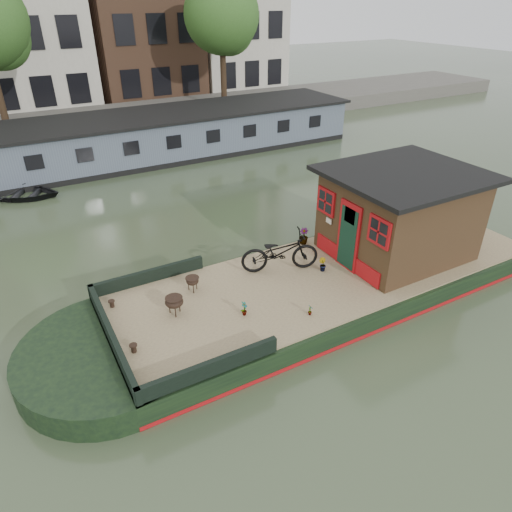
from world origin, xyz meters
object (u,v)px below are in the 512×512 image
potted_plant_a (244,309)px  cabin (400,213)px  bicycle (280,252)px  brazier_rear (193,284)px  brazier_front (175,306)px  dinghy (21,190)px

potted_plant_a → cabin: bearing=6.0°
bicycle → brazier_rear: bearing=104.8°
cabin → brazier_front: (-6.57, 0.30, -1.00)m
potted_plant_a → brazier_rear: bearing=113.2°
bicycle → potted_plant_a: size_ratio=5.55×
cabin → brazier_rear: size_ratio=10.16×
bicycle → cabin: bearing=-83.5°
bicycle → potted_plant_a: 2.25m
cabin → brazier_front: size_ratio=8.71×
cabin → bicycle: size_ratio=1.92×
cabin → potted_plant_a: size_ratio=10.66×
cabin → potted_plant_a: 5.32m
brazier_front → brazier_rear: brazier_front is taller
potted_plant_a → brazier_front: brazier_front is taller
bicycle → potted_plant_a: bicycle is taller
dinghy → cabin: bearing=-112.3°
bicycle → brazier_rear: size_ratio=5.29×
potted_plant_a → dinghy: 12.62m
bicycle → brazier_front: bicycle is taller
bicycle → potted_plant_a: bearing=146.0°
bicycle → brazier_rear: (-2.43, 0.20, -0.35)m
cabin → potted_plant_a: (-5.19, -0.54, -1.04)m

